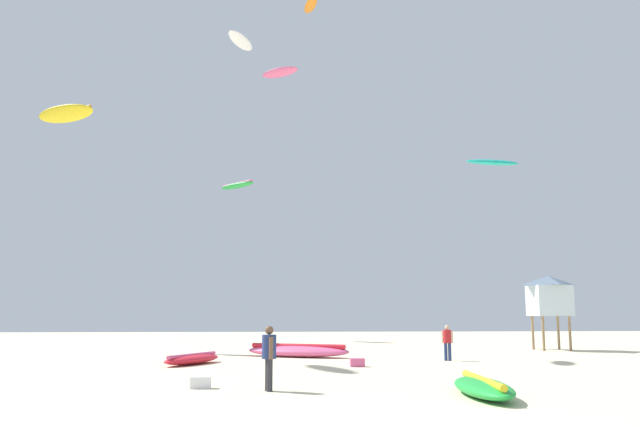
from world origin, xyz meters
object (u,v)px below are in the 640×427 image
object	(u,v)px
kite_aloft_6	(492,162)
kite_aloft_7	(280,72)
kite_grounded_near	(298,351)
kite_aloft_4	(237,185)
kite_aloft_2	(241,41)
cooler_box	(357,363)
person_foreground	(269,353)
kite_grounded_far	(483,387)
lifeguard_tower	(549,295)
kite_aloft_5	(311,5)
gear_bag	(201,383)
kite_aloft_0	(65,114)
kite_grounded_mid	(192,359)
person_midground	(447,340)

from	to	relation	value
kite_aloft_6	kite_aloft_7	size ratio (longest dim) A/B	1.37
kite_grounded_near	kite_aloft_4	bearing A→B (deg)	101.60
kite_aloft_2	kite_aloft_7	size ratio (longest dim) A/B	0.95
cooler_box	kite_aloft_6	xyz separation A→B (m)	(12.46, 19.93, 12.73)
cooler_box	kite_aloft_6	distance (m)	26.73
person_foreground	kite_grounded_far	world-z (taller)	person_foreground
kite_aloft_4	kite_aloft_6	distance (m)	19.91
lifeguard_tower	kite_aloft_5	distance (m)	23.65
kite_aloft_4	kite_aloft_7	xyz separation A→B (m)	(3.31, -6.43, 7.18)
kite_aloft_2	kite_aloft_4	xyz separation A→B (m)	(-1.10, 17.51, -4.80)
gear_bag	kite_aloft_7	bearing A→B (deg)	85.34
kite_aloft_6	kite_aloft_0	bearing A→B (deg)	-166.45
gear_bag	kite_aloft_4	xyz separation A→B (m)	(-1.11, 33.44, 12.02)
person_foreground	kite_grounded_far	distance (m)	5.66
kite_grounded_near	kite_aloft_4	size ratio (longest dim) A/B	1.45
kite_grounded_mid	kite_aloft_7	xyz separation A→B (m)	(3.50, 18.37, 19.14)
kite_grounded_mid	kite_aloft_7	size ratio (longest dim) A/B	1.23
person_midground	cooler_box	size ratio (longest dim) A/B	2.76
kite_aloft_0	kite_aloft_5	size ratio (longest dim) A/B	1.71
kite_grounded_near	person_midground	bearing A→B (deg)	-23.24
person_foreground	person_midground	world-z (taller)	person_foreground
kite_aloft_2	lifeguard_tower	bearing A→B (deg)	5.40
person_midground	kite_grounded_far	size ratio (longest dim) A/B	0.37
lifeguard_tower	kite_aloft_2	distance (m)	22.42
person_midground	kite_aloft_5	size ratio (longest dim) A/B	0.61
kite_grounded_near	kite_aloft_0	bearing A→B (deg)	151.70
lifeguard_tower	kite_aloft_5	world-z (taller)	kite_aloft_5
person_midground	gear_bag	xyz separation A→B (m)	(-9.61, -9.98, -0.74)
person_foreground	kite_aloft_6	bearing A→B (deg)	46.55
kite_grounded_far	kite_aloft_2	bearing A→B (deg)	111.82
kite_grounded_near	kite_aloft_5	bearing A→B (deg)	83.49
kite_grounded_near	kite_aloft_6	xyz separation A→B (m)	(14.59, 14.25, 12.60)
kite_grounded_near	kite_grounded_far	size ratio (longest dim) A/B	1.28
kite_grounded_near	kite_aloft_7	world-z (taller)	kite_aloft_7
kite_aloft_0	kite_aloft_2	distance (m)	11.86
lifeguard_tower	kite_aloft_2	xyz separation A→B (m)	(-17.50, -1.65, 13.93)
kite_aloft_2	kite_aloft_7	xyz separation A→B (m)	(2.21, 11.09, 2.37)
kite_aloft_4	kite_grounded_far	bearing A→B (deg)	-76.77
person_midground	kite_aloft_4	xyz separation A→B (m)	(-10.72, 23.46, 11.27)
kite_aloft_7	kite_grounded_mid	bearing A→B (deg)	-100.79
kite_aloft_4	kite_aloft_5	xyz separation A→B (m)	(5.28, -11.56, 9.95)
kite_grounded_near	kite_aloft_7	size ratio (longest dim) A/B	1.73
kite_grounded_mid	kite_aloft_6	world-z (taller)	kite_aloft_6
person_midground	kite_grounded_far	xyz separation A→B (m)	(-2.32, -12.30, -0.67)
gear_bag	kite_grounded_mid	bearing A→B (deg)	98.54
person_foreground	kite_aloft_4	world-z (taller)	kite_aloft_4
gear_bag	kite_aloft_2	world-z (taller)	kite_aloft_2
person_foreground	gear_bag	world-z (taller)	person_foreground
kite_grounded_mid	kite_aloft_2	distance (m)	18.33
person_foreground	kite_aloft_6	xyz separation A→B (m)	(15.82, 27.80, 11.88)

